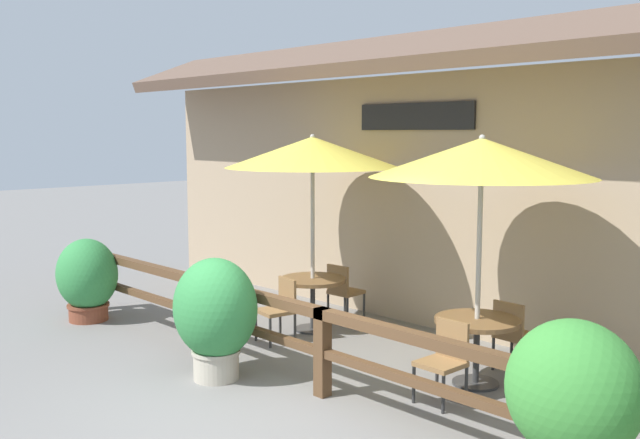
{
  "coord_description": "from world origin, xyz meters",
  "views": [
    {
      "loc": [
        5.23,
        -4.0,
        2.78
      ],
      "look_at": [
        -0.59,
        1.58,
        1.79
      ],
      "focal_mm": 40.0,
      "sensor_mm": 36.0,
      "label": 1
    }
  ],
  "objects_px": {
    "patio_umbrella_near": "(313,152)",
    "dining_table_near": "(313,289)",
    "chair_middle_wallside": "(514,332)",
    "patio_umbrella_middle": "(482,158)",
    "chair_near_wallside": "(343,289)",
    "potted_plant_small_flowering": "(573,400)",
    "chair_middle_streetside": "(445,358)",
    "chair_near_streetside": "(279,307)",
    "potted_plant_broad_leaf": "(215,313)",
    "potted_plant_corner_fern": "(87,278)",
    "dining_table_middle": "(477,332)"
  },
  "relations": [
    {
      "from": "dining_table_near",
      "to": "patio_umbrella_near",
      "type": "bearing_deg",
      "value": -63.43
    },
    {
      "from": "dining_table_near",
      "to": "potted_plant_corner_fern",
      "type": "bearing_deg",
      "value": -142.73
    },
    {
      "from": "chair_middle_streetside",
      "to": "chair_middle_wallside",
      "type": "bearing_deg",
      "value": 91.68
    },
    {
      "from": "chair_near_wallside",
      "to": "chair_near_streetside",
      "type": "bearing_deg",
      "value": 93.31
    },
    {
      "from": "chair_near_streetside",
      "to": "patio_umbrella_middle",
      "type": "relative_size",
      "value": 0.31
    },
    {
      "from": "chair_near_streetside",
      "to": "chair_near_wallside",
      "type": "height_order",
      "value": "same"
    },
    {
      "from": "dining_table_middle",
      "to": "potted_plant_small_flowering",
      "type": "distance_m",
      "value": 2.74
    },
    {
      "from": "dining_table_near",
      "to": "chair_near_wallside",
      "type": "xyz_separation_m",
      "value": [
        -0.07,
        0.69,
        -0.13
      ]
    },
    {
      "from": "patio_umbrella_near",
      "to": "dining_table_near",
      "type": "height_order",
      "value": "patio_umbrella_near"
    },
    {
      "from": "chair_middle_streetside",
      "to": "potted_plant_broad_leaf",
      "type": "bearing_deg",
      "value": -148.14
    },
    {
      "from": "patio_umbrella_near",
      "to": "dining_table_near",
      "type": "bearing_deg",
      "value": 116.57
    },
    {
      "from": "potted_plant_small_flowering",
      "to": "potted_plant_corner_fern",
      "type": "distance_m",
      "value": 7.56
    },
    {
      "from": "dining_table_middle",
      "to": "chair_middle_streetside",
      "type": "bearing_deg",
      "value": -84.53
    },
    {
      "from": "dining_table_middle",
      "to": "chair_near_wallside",
      "type": "bearing_deg",
      "value": 163.19
    },
    {
      "from": "dining_table_near",
      "to": "chair_middle_streetside",
      "type": "distance_m",
      "value": 3.04
    },
    {
      "from": "patio_umbrella_near",
      "to": "chair_near_streetside",
      "type": "bearing_deg",
      "value": -83.05
    },
    {
      "from": "dining_table_near",
      "to": "potted_plant_small_flowering",
      "type": "height_order",
      "value": "potted_plant_small_flowering"
    },
    {
      "from": "dining_table_near",
      "to": "dining_table_middle",
      "type": "height_order",
      "value": "same"
    },
    {
      "from": "chair_near_streetside",
      "to": "patio_umbrella_middle",
      "type": "height_order",
      "value": "patio_umbrella_middle"
    },
    {
      "from": "potted_plant_small_flowering",
      "to": "chair_near_streetside",
      "type": "bearing_deg",
      "value": 164.49
    },
    {
      "from": "chair_middle_wallside",
      "to": "potted_plant_small_flowering",
      "type": "distance_m",
      "value": 3.2
    },
    {
      "from": "patio_umbrella_near",
      "to": "potted_plant_small_flowering",
      "type": "bearing_deg",
      "value": -22.48
    },
    {
      "from": "chair_middle_wallside",
      "to": "patio_umbrella_middle",
      "type": "bearing_deg",
      "value": 87.14
    },
    {
      "from": "chair_near_streetside",
      "to": "chair_middle_wallside",
      "type": "xyz_separation_m",
      "value": [
        2.82,
        1.17,
        0.0
      ]
    },
    {
      "from": "patio_umbrella_middle",
      "to": "dining_table_middle",
      "type": "relative_size",
      "value": 2.95
    },
    {
      "from": "patio_umbrella_near",
      "to": "potted_plant_corner_fern",
      "type": "xyz_separation_m",
      "value": [
        -2.69,
        -2.05,
        -1.86
      ]
    },
    {
      "from": "dining_table_middle",
      "to": "potted_plant_small_flowering",
      "type": "height_order",
      "value": "potted_plant_small_flowering"
    },
    {
      "from": "patio_umbrella_near",
      "to": "patio_umbrella_middle",
      "type": "relative_size",
      "value": 1.0
    },
    {
      "from": "dining_table_middle",
      "to": "chair_near_streetside",
      "type": "bearing_deg",
      "value": -169.88
    },
    {
      "from": "chair_near_wallside",
      "to": "potted_plant_small_flowering",
      "type": "xyz_separation_m",
      "value": [
        4.94,
        -2.7,
        0.4
      ]
    },
    {
      "from": "patio_umbrella_middle",
      "to": "chair_middle_streetside",
      "type": "bearing_deg",
      "value": -84.53
    },
    {
      "from": "chair_near_wallside",
      "to": "chair_middle_streetside",
      "type": "xyz_separation_m",
      "value": [
        2.98,
        -1.56,
        0.0
      ]
    },
    {
      "from": "patio_umbrella_middle",
      "to": "chair_middle_wallside",
      "type": "bearing_deg",
      "value": 85.05
    },
    {
      "from": "chair_near_wallside",
      "to": "potted_plant_small_flowering",
      "type": "height_order",
      "value": "potted_plant_small_flowering"
    },
    {
      "from": "potted_plant_small_flowering",
      "to": "dining_table_middle",
      "type": "bearing_deg",
      "value": 138.02
    },
    {
      "from": "dining_table_near",
      "to": "chair_near_wallside",
      "type": "bearing_deg",
      "value": 95.87
    },
    {
      "from": "chair_middle_wallside",
      "to": "potted_plant_broad_leaf",
      "type": "distance_m",
      "value": 3.45
    },
    {
      "from": "chair_middle_wallside",
      "to": "dining_table_near",
      "type": "bearing_deg",
      "value": 11.49
    },
    {
      "from": "patio_umbrella_middle",
      "to": "chair_middle_streetside",
      "type": "xyz_separation_m",
      "value": [
        0.06,
        -0.67,
        -2.03
      ]
    },
    {
      "from": "dining_table_near",
      "to": "patio_umbrella_middle",
      "type": "relative_size",
      "value": 0.34
    },
    {
      "from": "patio_umbrella_near",
      "to": "chair_near_wallside",
      "type": "distance_m",
      "value": 2.15
    },
    {
      "from": "chair_near_wallside",
      "to": "patio_umbrella_middle",
      "type": "xyz_separation_m",
      "value": [
        2.92,
        -0.88,
        2.03
      ]
    },
    {
      "from": "patio_umbrella_near",
      "to": "potted_plant_corner_fern",
      "type": "relative_size",
      "value": 2.25
    },
    {
      "from": "potted_plant_broad_leaf",
      "to": "chair_middle_streetside",
      "type": "bearing_deg",
      "value": 30.44
    },
    {
      "from": "patio_umbrella_near",
      "to": "chair_near_wallside",
      "type": "height_order",
      "value": "patio_umbrella_near"
    },
    {
      "from": "potted_plant_corner_fern",
      "to": "chair_middle_wallside",
      "type": "bearing_deg",
      "value": 24.32
    },
    {
      "from": "dining_table_near",
      "to": "patio_umbrella_middle",
      "type": "height_order",
      "value": "patio_umbrella_middle"
    },
    {
      "from": "patio_umbrella_middle",
      "to": "chair_middle_streetside",
      "type": "height_order",
      "value": "patio_umbrella_middle"
    },
    {
      "from": "patio_umbrella_near",
      "to": "potted_plant_broad_leaf",
      "type": "height_order",
      "value": "patio_umbrella_near"
    },
    {
      "from": "potted_plant_broad_leaf",
      "to": "potted_plant_small_flowering",
      "type": "bearing_deg",
      "value": 2.05
    }
  ]
}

